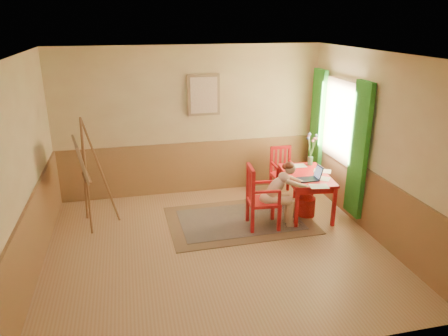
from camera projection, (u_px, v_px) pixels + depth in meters
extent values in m
cube|color=tan|center=(216.00, 248.00, 6.35)|extent=(5.00, 4.50, 0.02)
cube|color=white|center=(215.00, 54.00, 5.40)|extent=(5.00, 4.50, 0.02)
cube|color=tan|center=(191.00, 122.00, 7.95)|extent=(5.00, 0.02, 2.80)
cube|color=tan|center=(267.00, 236.00, 3.80)|extent=(5.00, 0.02, 2.80)
cube|color=tan|center=(21.00, 173.00, 5.34)|extent=(0.02, 4.50, 2.80)
cube|color=tan|center=(377.00, 147.00, 6.40)|extent=(0.02, 4.50, 2.80)
cube|color=#A17449|center=(192.00, 167.00, 8.22)|extent=(5.00, 0.04, 1.00)
cube|color=#A17449|center=(35.00, 236.00, 5.65)|extent=(0.04, 4.50, 1.00)
cube|color=#A17449|center=(369.00, 201.00, 6.70)|extent=(0.04, 4.50, 1.00)
cube|color=white|center=(341.00, 121.00, 7.35)|extent=(0.02, 1.00, 1.30)
cube|color=#937455|center=(340.00, 121.00, 7.35)|extent=(0.03, 1.12, 1.42)
cube|color=#2C8D2C|center=(359.00, 151.00, 6.73)|extent=(0.08, 0.45, 2.20)
cube|color=#2C8D2C|center=(317.00, 127.00, 8.16)|extent=(0.08, 0.45, 2.20)
cube|color=#937455|center=(204.00, 95.00, 7.78)|extent=(0.60, 0.04, 0.76)
cube|color=beige|center=(204.00, 95.00, 7.76)|extent=(0.50, 0.02, 0.66)
cube|color=#8C7251|center=(240.00, 220.00, 7.17)|extent=(2.43, 1.65, 0.01)
cube|color=black|center=(240.00, 220.00, 7.17)|extent=(2.02, 1.24, 0.01)
cube|color=red|center=(307.00, 175.00, 7.24)|extent=(0.85, 1.27, 0.04)
cube|color=red|center=(306.00, 179.00, 7.27)|extent=(0.73, 1.16, 0.10)
cube|color=red|center=(297.00, 209.00, 6.81)|extent=(0.06, 0.06, 0.68)
cube|color=red|center=(334.00, 207.00, 6.88)|extent=(0.06, 0.06, 0.68)
cube|color=red|center=(280.00, 184.00, 7.85)|extent=(0.06, 0.06, 0.68)
cube|color=red|center=(313.00, 182.00, 7.92)|extent=(0.06, 0.06, 0.68)
cube|color=red|center=(263.00, 202.00, 6.81)|extent=(0.52, 0.51, 0.05)
cube|color=red|center=(252.00, 221.00, 6.67)|extent=(0.06, 0.06, 0.43)
cube|color=red|center=(279.00, 220.00, 6.73)|extent=(0.06, 0.06, 0.43)
cube|color=red|center=(247.00, 210.00, 7.06)|extent=(0.06, 0.06, 0.43)
cube|color=red|center=(273.00, 209.00, 7.11)|extent=(0.06, 0.06, 0.43)
cube|color=red|center=(253.00, 189.00, 6.49)|extent=(0.06, 0.06, 0.58)
cube|color=red|center=(248.00, 179.00, 6.87)|extent=(0.06, 0.06, 0.58)
cube|color=red|center=(251.00, 169.00, 6.59)|extent=(0.09, 0.47, 0.06)
cube|color=red|center=(252.00, 188.00, 6.59)|extent=(0.04, 0.05, 0.48)
cube|color=red|center=(251.00, 185.00, 6.68)|extent=(0.04, 0.05, 0.48)
cube|color=red|center=(249.00, 183.00, 6.78)|extent=(0.04, 0.05, 0.48)
cube|color=red|center=(267.00, 192.00, 6.53)|extent=(0.43, 0.08, 0.04)
cube|color=red|center=(279.00, 198.00, 6.60)|extent=(0.05, 0.05, 0.23)
cube|color=red|center=(261.00, 182.00, 6.92)|extent=(0.43, 0.08, 0.04)
cube|color=red|center=(273.00, 188.00, 6.98)|extent=(0.05, 0.05, 0.23)
cube|color=red|center=(283.00, 176.00, 8.08)|extent=(0.42, 0.43, 0.04)
cube|color=red|center=(270.00, 183.00, 8.29)|extent=(0.05, 0.05, 0.38)
cube|color=red|center=(277.00, 190.00, 7.94)|extent=(0.05, 0.05, 0.38)
cube|color=red|center=(288.00, 181.00, 8.36)|extent=(0.05, 0.05, 0.38)
cube|color=red|center=(295.00, 189.00, 8.01)|extent=(0.05, 0.05, 0.38)
cube|color=red|center=(271.00, 159.00, 8.13)|extent=(0.05, 0.05, 0.51)
cube|color=red|center=(289.00, 158.00, 8.20)|extent=(0.05, 0.05, 0.51)
cube|color=red|center=(281.00, 147.00, 8.08)|extent=(0.41, 0.05, 0.06)
cube|color=red|center=(276.00, 160.00, 8.15)|extent=(0.04, 0.03, 0.42)
cube|color=red|center=(280.00, 159.00, 8.17)|extent=(0.04, 0.03, 0.42)
cube|color=red|center=(285.00, 159.00, 8.18)|extent=(0.04, 0.03, 0.42)
cube|color=red|center=(274.00, 165.00, 7.97)|extent=(0.04, 0.38, 0.03)
cube|color=red|center=(277.00, 173.00, 7.84)|extent=(0.04, 0.04, 0.20)
cube|color=red|center=(293.00, 164.00, 8.04)|extent=(0.04, 0.38, 0.03)
cube|color=red|center=(296.00, 172.00, 7.91)|extent=(0.04, 0.04, 0.20)
ellipsoid|color=beige|center=(267.00, 199.00, 6.80)|extent=(0.28, 0.33, 0.20)
cylinder|color=beige|center=(280.00, 201.00, 6.76)|extent=(0.40, 0.17, 0.14)
cylinder|color=beige|center=(277.00, 197.00, 6.91)|extent=(0.40, 0.17, 0.14)
cylinder|color=beige|center=(290.00, 213.00, 6.86)|extent=(0.11, 0.11, 0.44)
cylinder|color=beige|center=(287.00, 209.00, 7.01)|extent=(0.11, 0.11, 0.44)
cube|color=beige|center=(293.00, 225.00, 6.94)|extent=(0.19, 0.09, 0.06)
cube|color=beige|center=(290.00, 221.00, 7.09)|extent=(0.19, 0.09, 0.06)
ellipsoid|color=beige|center=(276.00, 188.00, 6.76)|extent=(0.45, 0.29, 0.46)
ellipsoid|color=beige|center=(284.00, 177.00, 6.72)|extent=(0.20, 0.28, 0.16)
sphere|color=beige|center=(290.00, 169.00, 6.68)|extent=(0.19, 0.19, 0.18)
ellipsoid|color=#5E2A18|center=(289.00, 166.00, 6.66)|extent=(0.18, 0.19, 0.13)
sphere|color=#5E2A18|center=(285.00, 166.00, 6.66)|extent=(0.10, 0.10, 0.09)
cylinder|color=beige|center=(291.00, 183.00, 6.62)|extent=(0.20, 0.11, 0.13)
cylinder|color=beige|center=(303.00, 186.00, 6.69)|extent=(0.26, 0.10, 0.15)
sphere|color=beige|center=(296.00, 185.00, 6.64)|extent=(0.08, 0.08, 0.08)
sphere|color=beige|center=(309.00, 188.00, 6.75)|extent=(0.07, 0.07, 0.06)
cylinder|color=beige|center=(287.00, 177.00, 6.86)|extent=(0.19, 0.08, 0.13)
cylinder|color=beige|center=(298.00, 181.00, 6.90)|extent=(0.27, 0.14, 0.15)
sphere|color=beige|center=(291.00, 178.00, 6.89)|extent=(0.08, 0.08, 0.08)
sphere|color=beige|center=(306.00, 184.00, 6.90)|extent=(0.07, 0.07, 0.06)
cube|color=#1E2338|center=(308.00, 179.00, 6.98)|extent=(0.32, 0.23, 0.02)
cube|color=#2D3342|center=(308.00, 179.00, 6.97)|extent=(0.28, 0.18, 0.00)
cube|color=#1E2338|center=(319.00, 172.00, 6.98)|extent=(0.07, 0.23, 0.21)
cube|color=#99BFF2|center=(318.00, 172.00, 6.98)|extent=(0.05, 0.19, 0.17)
cube|color=white|center=(319.00, 186.00, 6.71)|extent=(0.32, 0.25, 0.00)
cube|color=white|center=(322.00, 171.00, 7.38)|extent=(0.36, 0.33, 0.00)
cube|color=white|center=(298.00, 166.00, 7.63)|extent=(0.30, 0.22, 0.00)
cube|color=white|center=(321.00, 178.00, 7.04)|extent=(0.36, 0.34, 0.00)
cylinder|color=#3F724C|center=(310.00, 161.00, 7.67)|extent=(0.13, 0.13, 0.15)
cylinder|color=#3F7233|center=(310.00, 146.00, 7.64)|extent=(0.02, 0.13, 0.41)
sphere|color=#728CD8|center=(310.00, 134.00, 7.63)|extent=(0.08, 0.08, 0.06)
cylinder|color=#3F7233|center=(310.00, 147.00, 7.55)|extent=(0.09, 0.06, 0.43)
sphere|color=pink|center=(309.00, 136.00, 7.45)|extent=(0.06, 0.06, 0.04)
cylinder|color=#3F7233|center=(312.00, 149.00, 7.61)|extent=(0.04, 0.03, 0.31)
sphere|color=pink|center=(313.00, 141.00, 7.57)|extent=(0.07, 0.07, 0.05)
cylinder|color=#3F7233|center=(309.00, 148.00, 7.54)|extent=(0.12, 0.08, 0.40)
sphere|color=#728CD8|center=(308.00, 138.00, 7.43)|extent=(0.08, 0.08, 0.06)
cylinder|color=#3F7233|center=(313.00, 148.00, 7.61)|extent=(0.11, 0.04, 0.35)
sphere|color=pink|center=(317.00, 138.00, 7.58)|extent=(0.07, 0.07, 0.05)
cylinder|color=#3F7233|center=(312.00, 148.00, 7.60)|extent=(0.07, 0.03, 0.36)
sphere|color=pink|center=(314.00, 138.00, 7.55)|extent=(0.06, 0.06, 0.05)
cylinder|color=#3F7233|center=(313.00, 147.00, 7.61)|extent=(0.11, 0.06, 0.41)
sphere|color=#728CD8|center=(316.00, 135.00, 7.58)|extent=(0.07, 0.07, 0.05)
cylinder|color=red|center=(306.00, 206.00, 7.31)|extent=(0.37, 0.37, 0.33)
cylinder|color=#915E37|center=(86.00, 177.00, 6.58)|extent=(0.04, 0.34, 1.83)
cylinder|color=#915E37|center=(84.00, 171.00, 6.83)|extent=(0.15, 0.33, 1.83)
cylinder|color=#915E37|center=(101.00, 171.00, 6.80)|extent=(0.48, 0.13, 1.83)
cylinder|color=#915E37|center=(84.00, 178.00, 6.72)|extent=(0.13, 0.51, 0.03)
cube|color=#915E37|center=(88.00, 178.00, 6.75)|extent=(0.16, 0.55, 0.03)
cube|color=#937455|center=(80.00, 159.00, 6.61)|extent=(0.29, 0.82, 0.61)
cube|color=beige|center=(82.00, 159.00, 6.61)|extent=(0.24, 0.74, 0.53)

